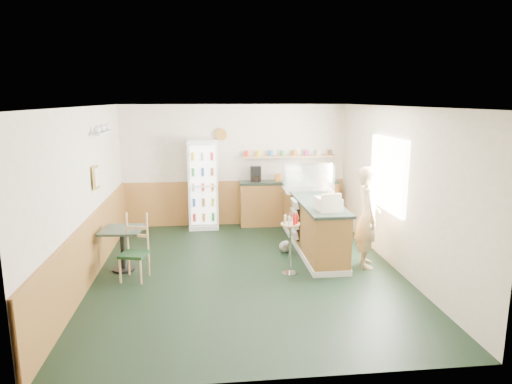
{
  "coord_description": "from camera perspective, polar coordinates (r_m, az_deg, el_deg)",
  "views": [
    {
      "loc": [
        -0.63,
        -7.14,
        2.82
      ],
      "look_at": [
        0.21,
        0.6,
        1.22
      ],
      "focal_mm": 32.0,
      "sensor_mm": 36.0,
      "label": 1
    }
  ],
  "objects": [
    {
      "name": "cafe_table",
      "position": [
        7.9,
        -16.38,
        -5.91
      ],
      "size": [
        0.71,
        0.71,
        0.72
      ],
      "rotation": [
        0.0,
        0.0,
        -0.09
      ],
      "color": "black",
      "rests_on": "ground"
    },
    {
      "name": "room_envelope",
      "position": [
        7.99,
        -3.26,
        2.23
      ],
      "size": [
        5.04,
        6.02,
        2.72
      ],
      "color": "beige",
      "rests_on": "ground"
    },
    {
      "name": "dog_doorstop",
      "position": [
        8.57,
        3.65,
        -6.78
      ],
      "size": [
        0.21,
        0.28,
        0.26
      ],
      "rotation": [
        0.0,
        0.0,
        0.13
      ],
      "color": "gray",
      "rests_on": "ground"
    },
    {
      "name": "drinks_fridge",
      "position": [
        10.05,
        -6.64,
        0.94
      ],
      "size": [
        0.64,
        0.54,
        1.96
      ],
      "color": "white",
      "rests_on": "ground"
    },
    {
      "name": "back_counter",
      "position": [
        10.36,
        4.03,
        -1.11
      ],
      "size": [
        2.24,
        0.42,
        1.69
      ],
      "color": "#A16734",
      "rests_on": "ground"
    },
    {
      "name": "newspaper_rack",
      "position": [
        8.6,
        4.87,
        -3.42
      ],
      "size": [
        0.09,
        0.47,
        0.74
      ],
      "color": "black",
      "rests_on": "ground"
    },
    {
      "name": "display_case",
      "position": [
        9.05,
        6.5,
        1.75
      ],
      "size": [
        0.97,
        0.51,
        0.55
      ],
      "color": "silver",
      "rests_on": "service_counter"
    },
    {
      "name": "condiment_stand",
      "position": [
        7.42,
        4.31,
        -5.43
      ],
      "size": [
        0.32,
        0.32,
        0.99
      ],
      "rotation": [
        0.0,
        0.0,
        -0.21
      ],
      "color": "silver",
      "rests_on": "ground"
    },
    {
      "name": "ground",
      "position": [
        7.7,
        -1.12,
        -9.89
      ],
      "size": [
        6.0,
        6.0,
        0.0
      ],
      "primitive_type": "plane",
      "color": "black",
      "rests_on": "ground"
    },
    {
      "name": "cafe_chair",
      "position": [
        7.52,
        -14.97,
        -6.38
      ],
      "size": [
        0.47,
        0.48,
        1.05
      ],
      "rotation": [
        0.0,
        0.0,
        -0.24
      ],
      "color": "black",
      "rests_on": "ground"
    },
    {
      "name": "cash_register",
      "position": [
        7.61,
        9.02,
        -1.48
      ],
      "size": [
        0.41,
        0.43,
        0.21
      ],
      "primitive_type": "cube",
      "rotation": [
        0.0,
        0.0,
        0.12
      ],
      "color": "beige",
      "rests_on": "service_counter"
    },
    {
      "name": "shopkeeper",
      "position": [
        7.92,
        13.79,
        -3.08
      ],
      "size": [
        0.51,
        0.64,
        1.72
      ],
      "primitive_type": "imported",
      "rotation": [
        0.0,
        0.0,
        1.38
      ],
      "color": "tan",
      "rests_on": "ground"
    },
    {
      "name": "service_counter",
      "position": [
        8.77,
        7.07,
        -4.1
      ],
      "size": [
        0.68,
        3.01,
        1.01
      ],
      "color": "#A16734",
      "rests_on": "ground"
    }
  ]
}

